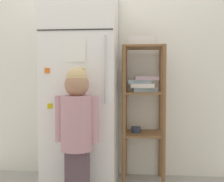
% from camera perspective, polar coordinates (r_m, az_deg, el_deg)
% --- Properties ---
extents(kitchen_wall_back, '(2.41, 0.03, 2.26)m').
position_cam_1_polar(kitchen_wall_back, '(2.78, -1.44, 6.00)').
color(kitchen_wall_back, silver).
rests_on(kitchen_wall_back, ground).
extents(refrigerator, '(0.62, 0.59, 1.76)m').
position_cam_1_polar(refrigerator, '(2.50, -6.28, 0.62)').
color(refrigerator, white).
rests_on(refrigerator, ground).
extents(child_standing, '(0.34, 0.25, 1.05)m').
position_cam_1_polar(child_standing, '(2.10, -7.23, -6.48)').
color(child_standing, '#5A4651').
rests_on(child_standing, ground).
extents(pantry_shelf_unit, '(0.38, 0.35, 1.26)m').
position_cam_1_polar(pantry_shelf_unit, '(2.57, 6.47, -1.48)').
color(pantry_shelf_unit, brown).
rests_on(pantry_shelf_unit, ground).
extents(fruit_bin, '(0.24, 0.14, 0.08)m').
position_cam_1_polar(fruit_bin, '(2.59, 6.42, 9.87)').
color(fruit_bin, white).
rests_on(fruit_bin, pantry_shelf_unit).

